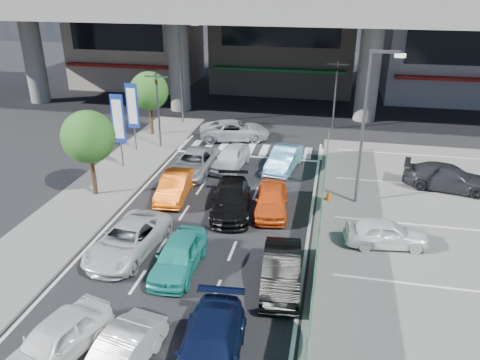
% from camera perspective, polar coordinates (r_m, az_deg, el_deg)
% --- Properties ---
extents(ground, '(120.00, 120.00, 0.00)m').
position_cam_1_polar(ground, '(21.27, -5.20, -8.13)').
color(ground, black).
rests_on(ground, ground).
extents(parking_lot, '(12.00, 28.00, 0.06)m').
position_cam_1_polar(parking_lot, '(22.91, 24.11, -7.75)').
color(parking_lot, '#5C5C59').
rests_on(parking_lot, ground).
extents(sidewalk_left, '(4.00, 30.00, 0.12)m').
position_cam_1_polar(sidewalk_left, '(27.02, -17.13, -1.68)').
color(sidewalk_left, '#5C5C59').
rests_on(sidewalk_left, ground).
extents(fence_run, '(0.16, 22.00, 1.80)m').
position_cam_1_polar(fence_run, '(20.93, 9.64, -6.10)').
color(fence_run, '#206036').
rests_on(fence_run, ground).
extents(expressway, '(64.00, 14.00, 10.75)m').
position_cam_1_polar(expressway, '(39.65, 3.90, 20.28)').
color(expressway, '#62625D').
rests_on(expressway, ground).
extents(building_west, '(12.00, 10.90, 13.00)m').
position_cam_1_polar(building_west, '(53.86, -12.57, 18.32)').
color(building_west, gray).
rests_on(building_west, ground).
extents(building_center, '(14.00, 10.90, 15.00)m').
position_cam_1_polar(building_center, '(50.60, 5.71, 19.55)').
color(building_center, gray).
rests_on(building_center, ground).
extents(building_east, '(12.00, 10.90, 12.00)m').
position_cam_1_polar(building_east, '(50.55, 24.57, 15.91)').
color(building_east, gray).
rests_on(building_east, ground).
extents(traffic_light_left, '(1.60, 1.24, 5.20)m').
position_cam_1_polar(traffic_light_left, '(32.28, -10.08, 10.46)').
color(traffic_light_left, '#595B60').
rests_on(traffic_light_left, ground).
extents(traffic_light_right, '(1.60, 1.24, 5.20)m').
position_cam_1_polar(traffic_light_right, '(36.92, 11.68, 12.01)').
color(traffic_light_right, '#595B60').
rests_on(traffic_light_right, ground).
extents(street_lamp_right, '(1.65, 0.22, 8.00)m').
position_cam_1_polar(street_lamp_right, '(24.14, 15.34, 7.49)').
color(street_lamp_right, '#595B60').
rests_on(street_lamp_right, ground).
extents(street_lamp_left, '(1.65, 0.22, 8.00)m').
position_cam_1_polar(street_lamp_left, '(37.68, -7.02, 13.85)').
color(street_lamp_left, '#595B60').
rests_on(street_lamp_left, ground).
extents(signboard_near, '(0.80, 0.14, 4.70)m').
position_cam_1_polar(signboard_near, '(29.37, -14.60, 6.95)').
color(signboard_near, '#595B60').
rests_on(signboard_near, ground).
extents(signboard_far, '(0.80, 0.14, 4.70)m').
position_cam_1_polar(signboard_far, '(32.14, -12.97, 8.55)').
color(signboard_far, '#595B60').
rests_on(signboard_far, ground).
extents(tree_near, '(2.80, 2.80, 4.80)m').
position_cam_1_polar(tree_near, '(25.82, -18.01, 4.99)').
color(tree_near, '#382314').
rests_on(tree_near, ground).
extents(tree_far, '(2.80, 2.80, 4.80)m').
position_cam_1_polar(tree_far, '(35.25, -11.02, 10.60)').
color(tree_far, '#382314').
rests_on(tree_far, ground).
extents(van_white_back_left, '(2.61, 4.33, 1.38)m').
position_cam_1_polar(van_white_back_left, '(16.57, -21.62, -17.75)').
color(van_white_back_left, white).
rests_on(van_white_back_left, ground).
extents(hatch_white_back_mid, '(1.95, 3.94, 1.24)m').
position_cam_1_polar(hatch_white_back_mid, '(15.58, -14.54, -20.07)').
color(hatch_white_back_mid, silver).
rests_on(hatch_white_back_mid, ground).
extents(minivan_navy_back, '(2.27, 4.88, 1.38)m').
position_cam_1_polar(minivan_navy_back, '(15.25, -3.78, -20.00)').
color(minivan_navy_back, '#0B1333').
rests_on(minivan_navy_back, ground).
extents(sedan_white_mid_left, '(2.75, 5.06, 1.35)m').
position_cam_1_polar(sedan_white_mid_left, '(20.98, -13.48, -7.09)').
color(sedan_white_mid_left, silver).
rests_on(sedan_white_mid_left, ground).
extents(taxi_teal_mid, '(1.66, 4.06, 1.38)m').
position_cam_1_polar(taxi_teal_mid, '(19.50, -7.48, -9.12)').
color(taxi_teal_mid, teal).
rests_on(taxi_teal_mid, ground).
extents(hatch_black_mid_right, '(1.81, 4.30, 1.38)m').
position_cam_1_polar(hatch_black_mid_right, '(18.51, 5.09, -10.98)').
color(hatch_black_mid_right, black).
rests_on(hatch_black_mid_right, ground).
extents(taxi_orange_left, '(1.73, 4.13, 1.33)m').
position_cam_1_polar(taxi_orange_left, '(25.63, -7.93, -0.73)').
color(taxi_orange_left, '#EF5B0D').
rests_on(taxi_orange_left, ground).
extents(sedan_black_mid, '(2.68, 5.01, 1.38)m').
position_cam_1_polar(sedan_black_mid, '(23.82, -1.08, -2.41)').
color(sedan_black_mid, black).
rests_on(sedan_black_mid, ground).
extents(taxi_orange_right, '(2.03, 4.19, 1.38)m').
position_cam_1_polar(taxi_orange_right, '(23.87, 3.86, -2.41)').
color(taxi_orange_right, '#EB5316').
rests_on(taxi_orange_right, ground).
extents(wagon_silver_front_left, '(2.43, 4.89, 1.33)m').
position_cam_1_polar(wagon_silver_front_left, '(28.63, -5.59, 2.10)').
color(wagon_silver_front_left, '#999BA1').
rests_on(wagon_silver_front_left, ground).
extents(sedan_white_front_mid, '(2.09, 4.21, 1.38)m').
position_cam_1_polar(sedan_white_front_mid, '(29.25, -1.12, 2.75)').
color(sedan_white_front_mid, silver).
rests_on(sedan_white_front_mid, ground).
extents(kei_truck_front_right, '(2.09, 4.36, 1.38)m').
position_cam_1_polar(kei_truck_front_right, '(29.20, 5.41, 2.61)').
color(kei_truck_front_right, '#66AEDF').
rests_on(kei_truck_front_right, ground).
extents(crossing_wagon_silver, '(5.51, 3.51, 1.42)m').
position_cam_1_polar(crossing_wagon_silver, '(34.43, -0.65, 6.09)').
color(crossing_wagon_silver, '#B7BAC0').
rests_on(crossing_wagon_silver, ground).
extents(parked_sedan_white, '(3.80, 1.89, 1.24)m').
position_cam_1_polar(parked_sedan_white, '(21.87, 17.39, -6.19)').
color(parked_sedan_white, white).
rests_on(parked_sedan_white, parking_lot).
extents(parked_sedan_dgrey, '(5.08, 2.78, 1.40)m').
position_cam_1_polar(parked_sedan_dgrey, '(28.69, 24.01, 0.29)').
color(parked_sedan_dgrey, '#28282C').
rests_on(parked_sedan_dgrey, parking_lot).
extents(traffic_cone, '(0.36, 0.36, 0.67)m').
position_cam_1_polar(traffic_cone, '(25.49, 10.77, -1.74)').
color(traffic_cone, '#DF4B0C').
rests_on(traffic_cone, parking_lot).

